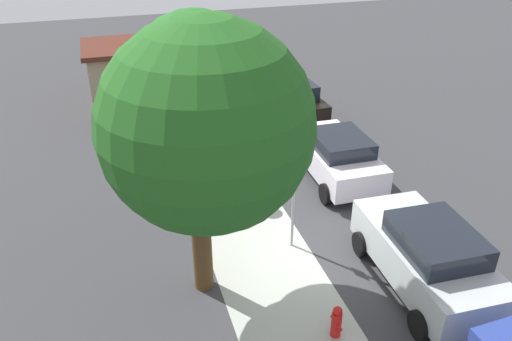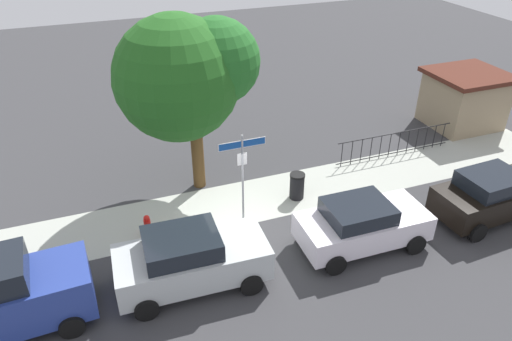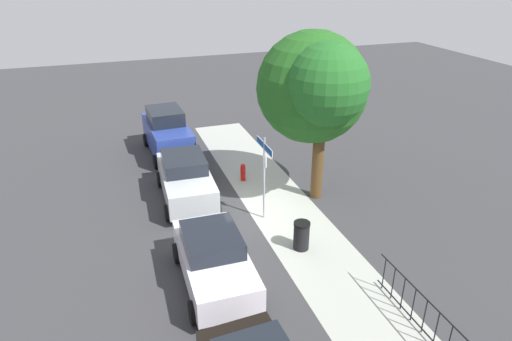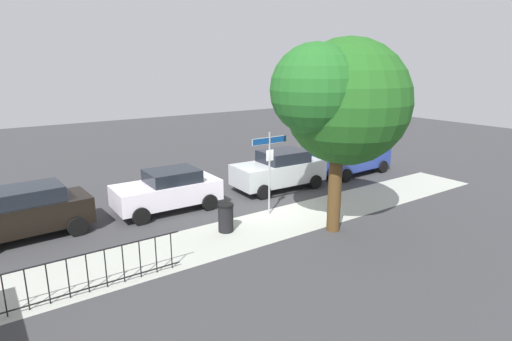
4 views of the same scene
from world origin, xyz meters
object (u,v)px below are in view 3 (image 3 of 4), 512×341
(street_sign, at_px, (264,163))
(trash_bin, at_px, (301,235))
(shade_tree, at_px, (317,87))
(car_silver, at_px, (186,178))
(fire_hydrant, at_px, (243,172))
(car_blue, at_px, (167,133))
(car_white, at_px, (214,259))

(street_sign, xyz_separation_m, trash_bin, (2.22, 0.50, -1.73))
(shade_tree, distance_m, car_silver, 6.13)
(shade_tree, relative_size, car_silver, 1.51)
(fire_hydrant, relative_size, trash_bin, 0.80)
(street_sign, bearing_deg, shade_tree, 114.79)
(shade_tree, distance_m, car_blue, 8.40)
(car_blue, xyz_separation_m, fire_hydrant, (3.98, 2.55, -0.70))
(car_blue, distance_m, car_white, 10.11)
(fire_hydrant, bearing_deg, trash_bin, 3.18)
(shade_tree, bearing_deg, trash_bin, -30.38)
(fire_hydrant, distance_m, trash_bin, 5.40)
(street_sign, relative_size, fire_hydrant, 4.06)
(street_sign, xyz_separation_m, car_silver, (-2.37, -2.40, -1.33))
(street_sign, height_order, car_white, street_sign)
(car_blue, xyz_separation_m, car_white, (10.10, -0.26, -0.26))
(street_sign, distance_m, car_silver, 3.63)
(car_silver, bearing_deg, shade_tree, 78.07)
(fire_hydrant, bearing_deg, car_white, -24.66)
(shade_tree, relative_size, fire_hydrant, 8.26)
(shade_tree, xyz_separation_m, car_white, (4.09, -5.08, -3.59))
(trash_bin, bearing_deg, car_white, -76.73)
(car_white, bearing_deg, street_sign, 139.51)
(car_blue, height_order, car_white, car_blue)
(street_sign, relative_size, shade_tree, 0.49)
(shade_tree, bearing_deg, car_silver, -104.21)
(car_blue, height_order, car_silver, car_blue)
(street_sign, bearing_deg, trash_bin, 12.68)
(car_blue, bearing_deg, shade_tree, 36.17)
(street_sign, distance_m, car_blue, 7.62)
(street_sign, bearing_deg, car_blue, -161.78)
(car_blue, relative_size, car_silver, 1.01)
(car_blue, xyz_separation_m, trash_bin, (9.37, 2.85, -0.59))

